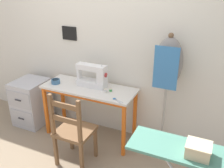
% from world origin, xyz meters
% --- Properties ---
extents(ground_plane, '(14.00, 14.00, 0.00)m').
position_xyz_m(ground_plane, '(0.00, 0.00, 0.00)').
color(ground_plane, gray).
extents(wall_back, '(10.00, 0.06, 2.55)m').
position_xyz_m(wall_back, '(-0.00, 0.53, 1.28)').
color(wall_back, silver).
rests_on(wall_back, ground_plane).
extents(sewing_table, '(1.21, 0.47, 0.72)m').
position_xyz_m(sewing_table, '(0.00, 0.22, 0.63)').
color(sewing_table, silver).
rests_on(sewing_table, ground_plane).
extents(sewing_machine, '(0.40, 0.15, 0.31)m').
position_xyz_m(sewing_machine, '(0.03, 0.29, 0.86)').
color(sewing_machine, white).
rests_on(sewing_machine, sewing_table).
extents(fabric_bowl, '(0.11, 0.11, 0.06)m').
position_xyz_m(fabric_bowl, '(-0.46, 0.17, 0.75)').
color(fabric_bowl, teal).
rests_on(fabric_bowl, sewing_table).
extents(scissors, '(0.15, 0.10, 0.01)m').
position_xyz_m(scissors, '(0.46, 0.06, 0.73)').
color(scissors, silver).
rests_on(scissors, sewing_table).
extents(thread_spool_near_machine, '(0.04, 0.04, 0.04)m').
position_xyz_m(thread_spool_near_machine, '(0.25, 0.20, 0.75)').
color(thread_spool_near_machine, silver).
rests_on(thread_spool_near_machine, sewing_table).
extents(thread_spool_mid_table, '(0.04, 0.04, 0.04)m').
position_xyz_m(thread_spool_mid_table, '(0.30, 0.25, 0.74)').
color(thread_spool_mid_table, green).
rests_on(thread_spool_mid_table, sewing_table).
extents(wooden_chair, '(0.40, 0.38, 0.92)m').
position_xyz_m(wooden_chair, '(0.10, -0.31, 0.43)').
color(wooden_chair, brown).
rests_on(wooden_chair, ground_plane).
extents(filing_cabinet, '(0.43, 0.49, 0.66)m').
position_xyz_m(filing_cabinet, '(-0.95, 0.19, 0.33)').
color(filing_cabinet, '#B7B7BC').
rests_on(filing_cabinet, ground_plane).
extents(dress_form, '(0.32, 0.32, 1.48)m').
position_xyz_m(dress_form, '(0.94, 0.37, 1.06)').
color(dress_form, '#846647').
rests_on(dress_form, ground_plane).
extents(ironing_board, '(1.01, 0.32, 0.82)m').
position_xyz_m(ironing_board, '(1.40, -0.62, 0.76)').
color(ironing_board, '#518E7A').
rests_on(ironing_board, ground_plane).
extents(storage_box, '(0.18, 0.16, 0.10)m').
position_xyz_m(storage_box, '(1.42, -0.65, 0.86)').
color(storage_box, beige).
rests_on(storage_box, ironing_board).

